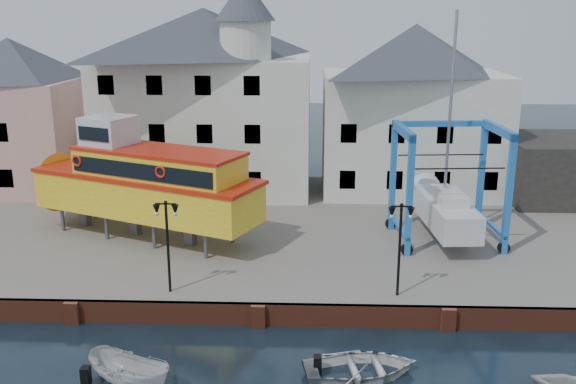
{
  "coord_description": "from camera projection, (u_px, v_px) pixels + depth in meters",
  "views": [
    {
      "loc": [
        2.2,
        -24.71,
        12.91
      ],
      "look_at": [
        1.0,
        7.0,
        4.0
      ],
      "focal_mm": 40.0,
      "sensor_mm": 36.0,
      "label": 1
    }
  ],
  "objects": [
    {
      "name": "quay_wall",
      "position": [
        258.0,
        314.0,
        27.31
      ],
      "size": [
        44.0,
        0.47,
        1.0
      ],
      "color": "brown",
      "rests_on": "ground"
    },
    {
      "name": "shed_dark",
      "position": [
        567.0,
        168.0,
        42.19
      ],
      "size": [
        8.0,
        7.0,
        4.0
      ],
      "primitive_type": "cube",
      "color": "black",
      "rests_on": "hardstanding"
    },
    {
      "name": "ground",
      "position": [
        258.0,
        326.0,
        27.34
      ],
      "size": [
        140.0,
        140.0,
        0.0
      ],
      "primitive_type": "plane",
      "color": "black",
      "rests_on": "ground"
    },
    {
      "name": "motorboat_b",
      "position": [
        361.0,
        375.0,
        23.65
      ],
      "size": [
        4.72,
        3.74,
        0.88
      ],
      "primitive_type": "imported",
      "rotation": [
        0.0,
        0.0,
        1.75
      ],
      "color": "silver",
      "rests_on": "ground"
    },
    {
      "name": "building_white_main",
      "position": [
        208.0,
        98.0,
        43.23
      ],
      "size": [
        14.0,
        8.3,
        14.0
      ],
      "color": "silver",
      "rests_on": "hardstanding"
    },
    {
      "name": "building_white_right",
      "position": [
        412.0,
        109.0,
        43.5
      ],
      "size": [
        12.0,
        8.0,
        11.2
      ],
      "color": "silver",
      "rests_on": "hardstanding"
    },
    {
      "name": "lamp_post_right",
      "position": [
        401.0,
        226.0,
        27.15
      ],
      "size": [
        1.12,
        0.32,
        4.2
      ],
      "color": "black",
      "rests_on": "hardstanding"
    },
    {
      "name": "lamp_post_left",
      "position": [
        167.0,
        223.0,
        27.51
      ],
      "size": [
        1.12,
        0.32,
        4.2
      ],
      "color": "black",
      "rests_on": "hardstanding"
    },
    {
      "name": "tour_boat",
      "position": [
        133.0,
        181.0,
        34.8
      ],
      "size": [
        15.09,
        9.36,
        6.51
      ],
      "rotation": [
        0.0,
        0.0,
        -0.42
      ],
      "color": "#59595E",
      "rests_on": "hardstanding"
    },
    {
      "name": "building_pink",
      "position": [
        16.0,
        115.0,
        43.65
      ],
      "size": [
        8.0,
        7.0,
        10.3
      ],
      "color": "tan",
      "rests_on": "hardstanding"
    },
    {
      "name": "hardstanding",
      "position": [
        274.0,
        231.0,
        37.79
      ],
      "size": [
        44.0,
        22.0,
        1.0
      ],
      "primitive_type": "cube",
      "color": "#68625F",
      "rests_on": "ground"
    },
    {
      "name": "travel_lift",
      "position": [
        442.0,
        201.0,
        34.84
      ],
      "size": [
        5.95,
        8.11,
        12.04
      ],
      "rotation": [
        0.0,
        0.0,
        0.08
      ],
      "color": "blue",
      "rests_on": "hardstanding"
    }
  ]
}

